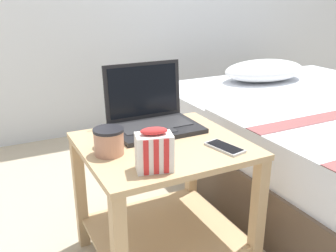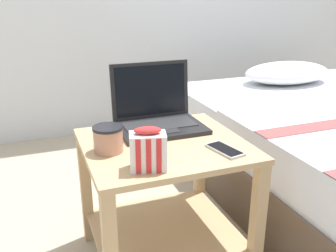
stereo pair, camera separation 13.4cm
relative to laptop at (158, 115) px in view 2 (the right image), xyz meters
name	(u,v)px [view 2 (the right image)]	position (x,y,z in m)	size (l,w,h in m)	color
bedside_table	(164,187)	(-0.04, -0.17, -0.24)	(0.60, 0.55, 0.52)	tan
laptop	(158,115)	(0.00, 0.00, 0.00)	(0.34, 0.27, 0.26)	black
mug_front_left	(108,137)	(-0.25, -0.18, 0.00)	(0.11, 0.15, 0.09)	tan
snack_bag	(148,150)	(-0.16, -0.36, 0.01)	(0.13, 0.10, 0.14)	white
cell_phone	(225,150)	(0.14, -0.32, -0.05)	(0.10, 0.16, 0.01)	#B7BABC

